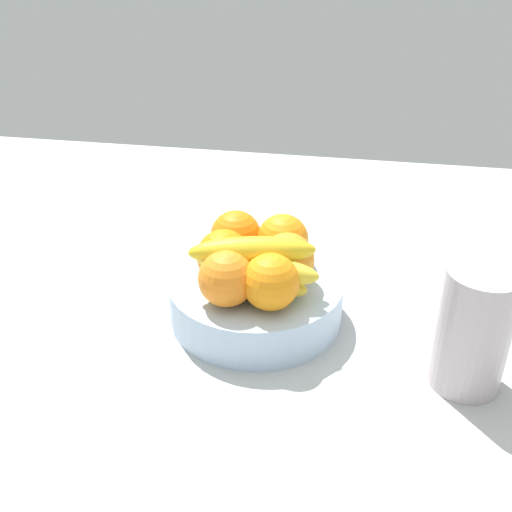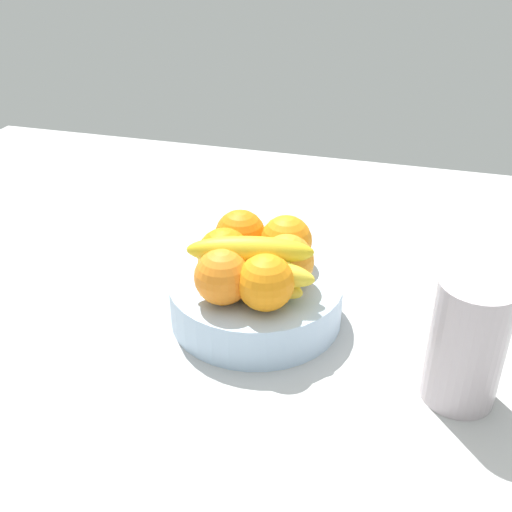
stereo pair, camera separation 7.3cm
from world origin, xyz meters
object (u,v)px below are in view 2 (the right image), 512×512
(thermos_tumbler, at_px, (467,343))
(orange_back_left, at_px, (266,283))
(orange_back_right, at_px, (287,261))
(banana_bunch, at_px, (251,265))
(orange_top_stack, at_px, (286,241))
(fruit_bowl, at_px, (256,299))
(orange_front_left, at_px, (240,235))
(orange_front_right, at_px, (224,255))
(orange_center, at_px, (223,277))

(thermos_tumbler, bearing_deg, orange_back_left, -7.04)
(orange_back_right, relative_size, banana_bunch, 0.42)
(orange_back_left, xyz_separation_m, orange_top_stack, (0.00, -0.12, 0.00))
(orange_top_stack, distance_m, banana_bunch, 0.09)
(orange_back_right, bearing_deg, orange_top_stack, -75.68)
(fruit_bowl, distance_m, orange_back_right, 0.08)
(orange_front_left, height_order, orange_back_right, same)
(orange_top_stack, height_order, thermos_tumbler, thermos_tumbler)
(orange_back_left, relative_size, thermos_tumbler, 0.47)
(orange_back_left, xyz_separation_m, thermos_tumbler, (-0.25, 0.03, -0.02))
(fruit_bowl, relative_size, orange_front_right, 3.26)
(orange_top_stack, relative_size, banana_bunch, 0.42)
(banana_bunch, bearing_deg, orange_top_stack, -107.41)
(orange_top_stack, bearing_deg, orange_back_left, 90.62)
(fruit_bowl, height_order, orange_back_right, orange_back_right)
(orange_back_right, bearing_deg, thermos_tumbler, 159.05)
(orange_front_right, bearing_deg, orange_center, 106.87)
(orange_center, xyz_separation_m, orange_top_stack, (-0.06, -0.12, 0.00))
(orange_center, distance_m, orange_back_right, 0.09)
(orange_back_left, distance_m, banana_bunch, 0.04)
(orange_top_stack, bearing_deg, fruit_bowl, 63.49)
(orange_front_right, xyz_separation_m, orange_back_right, (-0.09, -0.01, 0.00))
(banana_bunch, bearing_deg, orange_back_right, -145.25)
(fruit_bowl, bearing_deg, thermos_tumbler, 162.16)
(orange_front_right, height_order, orange_center, same)
(orange_center, height_order, thermos_tumbler, thermos_tumbler)
(orange_front_left, relative_size, thermos_tumbler, 0.47)
(orange_front_left, relative_size, banana_bunch, 0.42)
(thermos_tumbler, bearing_deg, orange_top_stack, -30.42)
(orange_center, height_order, banana_bunch, banana_bunch)
(fruit_bowl, distance_m, orange_front_right, 0.08)
(orange_front_right, relative_size, orange_top_stack, 1.00)
(fruit_bowl, bearing_deg, banana_bunch, 93.70)
(fruit_bowl, relative_size, banana_bunch, 1.36)
(orange_front_right, distance_m, thermos_tumbler, 0.34)
(orange_front_right, bearing_deg, orange_front_left, -93.77)
(orange_front_left, bearing_deg, orange_top_stack, -179.16)
(orange_front_left, xyz_separation_m, orange_front_right, (0.00, 0.06, 0.00))
(orange_front_right, relative_size, thermos_tumbler, 0.47)
(orange_center, height_order, orange_back_left, same)
(fruit_bowl, xyz_separation_m, thermos_tumbler, (-0.28, 0.09, 0.05))
(orange_back_right, bearing_deg, orange_back_left, 77.48)
(fruit_bowl, bearing_deg, orange_center, 65.78)
(orange_front_left, bearing_deg, fruit_bowl, 125.56)
(orange_front_left, relative_size, orange_back_right, 1.00)
(orange_back_right, xyz_separation_m, orange_top_stack, (0.01, -0.06, 0.00))
(orange_back_left, relative_size, banana_bunch, 0.42)
(banana_bunch, bearing_deg, thermos_tumbler, 167.45)
(fruit_bowl, height_order, orange_front_left, orange_front_left)
(orange_top_stack, bearing_deg, orange_center, 64.66)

